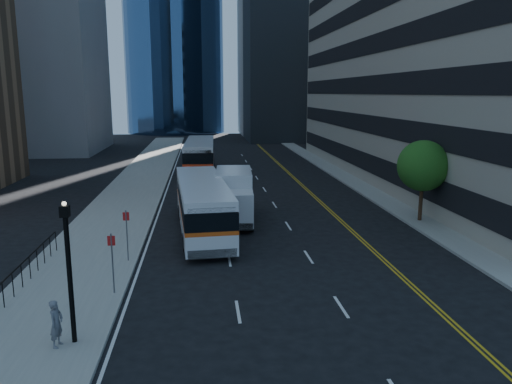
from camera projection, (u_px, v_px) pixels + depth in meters
The scene contains 10 objects.
ground at pixel (307, 271), 23.12m from camera, with size 160.00×160.00×0.00m, color black.
sidewalk_west at pixel (141, 181), 46.38m from camera, with size 5.00×90.00×0.15m, color gray.
sidewalk_east at pixel (345, 177), 48.43m from camera, with size 2.00×90.00×0.15m, color gray.
midrise_west at pixel (27, 22), 67.45m from camera, with size 18.00×18.00×35.00m, color gray.
street_tree at pixel (423, 166), 31.16m from camera, with size 3.20×3.20×5.10m.
lamp_post at pixel (69, 267), 15.79m from camera, with size 0.28×0.28×4.56m.
bus_front at pixel (202, 204), 29.37m from camera, with size 3.49×12.07×3.07m.
bus_rear at pixel (200, 155), 51.39m from camera, with size 3.15×12.91×3.31m.
box_truck at pixel (234, 195), 31.90m from camera, with size 2.68×6.78×3.18m.
pedestrian at pixel (56, 323), 15.84m from camera, with size 0.57×0.37×1.56m, color slate.
Camera 1 is at (-4.71, -21.58, 8.13)m, focal length 35.00 mm.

